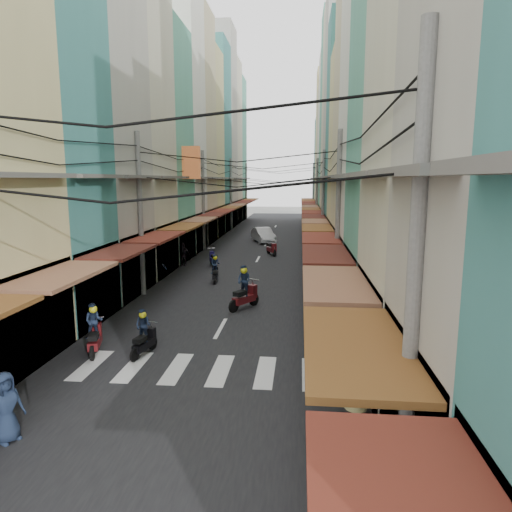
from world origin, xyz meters
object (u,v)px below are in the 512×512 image
Objects in this scene: bicycle at (349,302)px; white_car at (263,242)px; traffic_sign at (344,269)px; market_umbrella at (392,290)px.

white_car is at bearing 40.66° from bicycle.
bicycle is 0.48× the size of traffic_sign.
traffic_sign is (-1.11, 4.19, -0.15)m from market_umbrella.
white_car reaches higher than bicycle.
market_umbrella is 4.34m from traffic_sign.
bicycle is at bearing -93.59° from white_car.
market_umbrella is at bearing -96.34° from white_car.
market_umbrella is (6.44, -28.04, 2.37)m from white_car.
white_car is 21.78m from bicycle.
white_car is 24.54m from traffic_sign.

